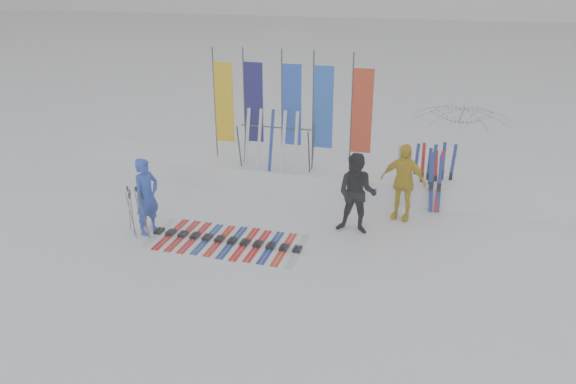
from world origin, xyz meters
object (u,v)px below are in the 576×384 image
(person_yellow, at_px, (403,182))
(tent_canopy, at_px, (458,147))
(person_black, at_px, (357,194))
(ski_row, at_px, (226,240))
(person_blue, at_px, (147,196))
(ski_rack, at_px, (276,141))

(person_yellow, distance_m, tent_canopy, 2.75)
(person_black, relative_size, ski_row, 0.54)
(person_blue, distance_m, person_black, 4.89)
(person_blue, xyz_separation_m, ski_rack, (2.05, 3.58, 0.46))
(person_blue, bearing_deg, ski_rack, -11.35)
(person_black, height_order, ski_rack, person_black)
(tent_canopy, height_order, ski_rack, tent_canopy)
(person_yellow, distance_m, ski_rack, 3.78)
(ski_rack, bearing_deg, ski_row, -92.16)
(person_yellow, bearing_deg, person_black, -119.65)
(person_black, relative_size, tent_canopy, 0.71)
(ski_row, relative_size, ski_rack, 1.75)
(ski_rack, bearing_deg, tent_canopy, 15.08)
(person_yellow, bearing_deg, tent_canopy, 73.63)
(person_blue, distance_m, tent_canopy, 8.48)
(person_blue, height_order, person_black, person_black)
(person_yellow, bearing_deg, person_blue, -145.08)
(person_black, xyz_separation_m, tent_canopy, (2.23, 3.53, 0.26))
(person_black, relative_size, person_yellow, 1.00)
(tent_canopy, xyz_separation_m, ski_rack, (-4.87, -1.31, 0.15))
(person_yellow, height_order, tent_canopy, tent_canopy)
(person_blue, bearing_deg, tent_canopy, -36.25)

